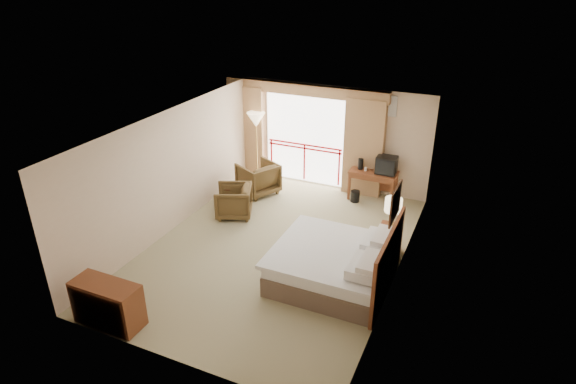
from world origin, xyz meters
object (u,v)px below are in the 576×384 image
at_px(side_table, 229,192).
at_px(tv, 386,165).
at_px(floor_lamp, 256,122).
at_px(bed, 336,264).
at_px(wastebasket, 355,196).
at_px(desk, 374,177).
at_px(armchair_far, 259,192).
at_px(table_lamp, 393,206).
at_px(nightstand, 389,241).
at_px(armchair_near, 234,215).
at_px(dresser, 108,304).

bearing_deg(side_table, tv, 26.65).
relative_size(side_table, floor_lamp, 0.28).
relative_size(bed, wastebasket, 7.45).
height_order(bed, floor_lamp, floor_lamp).
relative_size(bed, floor_lamp, 1.13).
relative_size(desk, armchair_far, 1.30).
xyz_separation_m(wastebasket, floor_lamp, (-2.91, 0.29, 1.47)).
height_order(bed, tv, tv).
xyz_separation_m(bed, table_lamp, (0.70, 1.39, 0.72)).
relative_size(nightstand, floor_lamp, 0.33).
bearing_deg(tv, armchair_near, -124.64).
relative_size(wastebasket, armchair_far, 0.31).
bearing_deg(tv, nightstand, -53.82).
relative_size(bed, tv, 4.37).
distance_m(armchair_near, dresser, 4.16).
height_order(wastebasket, side_table, side_table).
xyz_separation_m(wastebasket, dresser, (-2.41, -6.03, 0.25)).
relative_size(table_lamp, desk, 0.51).
height_order(wastebasket, armchair_near, armchair_near).
bearing_deg(table_lamp, side_table, 172.24).
bearing_deg(table_lamp, wastebasket, 123.65).
xyz_separation_m(desk, side_table, (-3.15, -1.79, -0.24)).
bearing_deg(wastebasket, floor_lamp, 174.28).
bearing_deg(desk, table_lamp, -63.69).
distance_m(armchair_near, side_table, 0.69).
height_order(bed, dresser, bed).
bearing_deg(bed, tv, 89.79).
xyz_separation_m(bed, side_table, (-3.44, 1.96, -0.02)).
height_order(table_lamp, floor_lamp, floor_lamp).
height_order(tv, floor_lamp, floor_lamp).
bearing_deg(desk, wastebasket, -131.59).
bearing_deg(desk, armchair_near, -137.36).
distance_m(side_table, floor_lamp, 2.15).
distance_m(table_lamp, wastebasket, 2.59).
xyz_separation_m(nightstand, side_table, (-4.14, 0.61, 0.04)).
distance_m(floor_lamp, dresser, 6.46).
bearing_deg(tv, wastebasket, -136.00).
relative_size(desk, floor_lamp, 0.63).
bearing_deg(dresser, tv, 61.37).
height_order(wastebasket, floor_lamp, floor_lamp).
height_order(armchair_far, armchair_near, armchair_far).
relative_size(armchair_near, side_table, 1.59).
relative_size(bed, dresser, 1.83).
height_order(table_lamp, tv, table_lamp).
bearing_deg(side_table, wastebasket, 27.25).
bearing_deg(floor_lamp, armchair_near, -77.16).
relative_size(bed, nightstand, 3.39).
xyz_separation_m(nightstand, wastebasket, (-1.34, 2.06, -0.17)).
distance_m(armchair_far, side_table, 1.04).
bearing_deg(dresser, armchair_near, 87.26).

